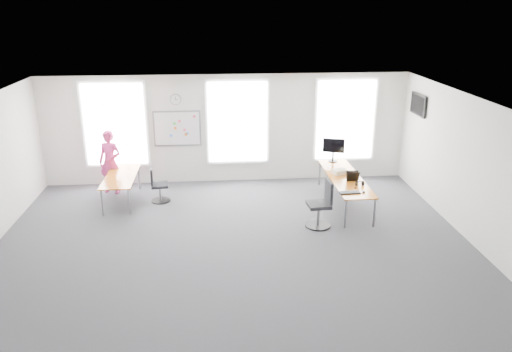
{
  "coord_description": "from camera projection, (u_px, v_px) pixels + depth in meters",
  "views": [
    {
      "loc": [
        -0.34,
        -9.38,
        4.86
      ],
      "look_at": [
        0.57,
        1.2,
        1.1
      ],
      "focal_mm": 35.0,
      "sensor_mm": 36.0,
      "label": 1
    }
  ],
  "objects": [
    {
      "name": "chair_right",
      "position": [
        321.0,
        206.0,
        11.2
      ],
      "size": [
        0.58,
        0.58,
        1.08
      ],
      "rotation": [
        0.0,
        0.0,
        -1.5
      ],
      "color": "black",
      "rests_on": "ground"
    },
    {
      "name": "person",
      "position": [
        110.0,
        162.0,
        13.08
      ],
      "size": [
        0.71,
        0.57,
        1.68
      ],
      "primitive_type": "imported",
      "rotation": [
        0.0,
        0.0,
        -0.31
      ],
      "color": "#C62F74",
      "rests_on": "ground"
    },
    {
      "name": "wall_clock",
      "position": [
        176.0,
        99.0,
        13.29
      ],
      "size": [
        0.3,
        0.04,
        0.3
      ],
      "primitive_type": "cylinder",
      "rotation": [
        1.57,
        0.0,
        0.0
      ],
      "color": "gray",
      "rests_on": "wall_back"
    },
    {
      "name": "wall_back",
      "position": [
        227.0,
        129.0,
        13.71
      ],
      "size": [
        10.0,
        0.0,
        10.0
      ],
      "primitive_type": "plane",
      "rotation": [
        1.57,
        0.0,
        0.0
      ],
      "color": "silver",
      "rests_on": "ground"
    },
    {
      "name": "headphones",
      "position": [
        359.0,
        183.0,
        11.78
      ],
      "size": [
        0.2,
        0.11,
        0.12
      ],
      "rotation": [
        0.0,
        0.0,
        -0.22
      ],
      "color": "black",
      "rests_on": "desk_right"
    },
    {
      "name": "wall_front",
      "position": [
        246.0,
        286.0,
        6.2
      ],
      "size": [
        10.0,
        0.0,
        10.0
      ],
      "primitive_type": "plane",
      "rotation": [
        -1.57,
        0.0,
        0.0
      ],
      "color": "silver",
      "rests_on": "ground"
    },
    {
      "name": "desk_left",
      "position": [
        121.0,
        178.0,
        12.53
      ],
      "size": [
        0.75,
        1.87,
        0.68
      ],
      "color": "#B9651D",
      "rests_on": "ground"
    },
    {
      "name": "mouse",
      "position": [
        364.0,
        192.0,
        11.34
      ],
      "size": [
        0.08,
        0.11,
        0.04
      ],
      "primitive_type": "ellipsoid",
      "rotation": [
        0.0,
        0.0,
        -0.12
      ],
      "color": "black",
      "rests_on": "desk_right"
    },
    {
      "name": "wall_right",
      "position": [
        473.0,
        171.0,
        10.36
      ],
      "size": [
        0.0,
        10.0,
        10.0
      ],
      "primitive_type": "plane",
      "rotation": [
        1.57,
        0.0,
        -1.57
      ],
      "color": "silver",
      "rests_on": "ground"
    },
    {
      "name": "paper_stack",
      "position": [
        340.0,
        172.0,
        12.57
      ],
      "size": [
        0.39,
        0.34,
        0.11
      ],
      "primitive_type": "cube",
      "rotation": [
        0.0,
        0.0,
        0.32
      ],
      "color": "beige",
      "rests_on": "desk_right"
    },
    {
      "name": "desk_right",
      "position": [
        345.0,
        179.0,
        12.38
      ],
      "size": [
        0.78,
        2.92,
        0.71
      ],
      "color": "#B9651D",
      "rests_on": "ground"
    },
    {
      "name": "keyboard",
      "position": [
        350.0,
        193.0,
        11.32
      ],
      "size": [
        0.48,
        0.2,
        0.02
      ],
      "primitive_type": "cube",
      "rotation": [
        0.0,
        0.0,
        0.07
      ],
      "color": "black",
      "rests_on": "desk_right"
    },
    {
      "name": "whiteboard",
      "position": [
        177.0,
        129.0,
        13.56
      ],
      "size": [
        1.2,
        0.03,
        0.9
      ],
      "primitive_type": "cube",
      "color": "silver",
      "rests_on": "wall_back"
    },
    {
      "name": "window_mid",
      "position": [
        238.0,
        122.0,
        13.64
      ],
      "size": [
        1.6,
        0.06,
        2.2
      ],
      "primitive_type": "cube",
      "color": "white",
      "rests_on": "wall_back"
    },
    {
      "name": "lens_cap",
      "position": [
        355.0,
        188.0,
        11.63
      ],
      "size": [
        0.06,
        0.06,
        0.01
      ],
      "primitive_type": "cylinder",
      "rotation": [
        0.0,
        0.0,
        -0.01
      ],
      "color": "black",
      "rests_on": "desk_right"
    },
    {
      "name": "floor",
      "position": [
        234.0,
        245.0,
        10.46
      ],
      "size": [
        10.0,
        10.0,
        0.0
      ],
      "primitive_type": "plane",
      "color": "#29282D",
      "rests_on": "ground"
    },
    {
      "name": "ceiling",
      "position": [
        232.0,
        104.0,
        9.46
      ],
      "size": [
        10.0,
        10.0,
        0.0
      ],
      "primitive_type": "plane",
      "rotation": [
        3.14,
        0.0,
        0.0
      ],
      "color": "white",
      "rests_on": "ground"
    },
    {
      "name": "tv",
      "position": [
        418.0,
        104.0,
        12.91
      ],
      "size": [
        0.06,
        0.9,
        0.55
      ],
      "primitive_type": "cube",
      "color": "black",
      "rests_on": "wall_right"
    },
    {
      "name": "chair_left",
      "position": [
        158.0,
        187.0,
        12.61
      ],
      "size": [
        0.48,
        0.48,
        0.91
      ],
      "rotation": [
        0.0,
        0.0,
        1.67
      ],
      "color": "black",
      "rests_on": "ground"
    },
    {
      "name": "laptop_sleeve",
      "position": [
        353.0,
        176.0,
        12.05
      ],
      "size": [
        0.3,
        0.17,
        0.25
      ],
      "rotation": [
        0.0,
        0.0,
        0.05
      ],
      "color": "black",
      "rests_on": "desk_right"
    },
    {
      "name": "window_right",
      "position": [
        345.0,
        120.0,
        13.88
      ],
      "size": [
        1.6,
        0.06,
        2.2
      ],
      "primitive_type": "cube",
      "color": "white",
      "rests_on": "wall_back"
    },
    {
      "name": "monitor",
      "position": [
        333.0,
        148.0,
        13.4
      ],
      "size": [
        0.56,
        0.25,
        0.65
      ],
      "rotation": [
        0.0,
        0.0,
        -0.34
      ],
      "color": "black",
      "rests_on": "desk_right"
    },
    {
      "name": "window_left",
      "position": [
        115.0,
        124.0,
        13.38
      ],
      "size": [
        1.6,
        0.06,
        2.2
      ],
      "primitive_type": "cube",
      "color": "white",
      "rests_on": "wall_back"
    }
  ]
}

